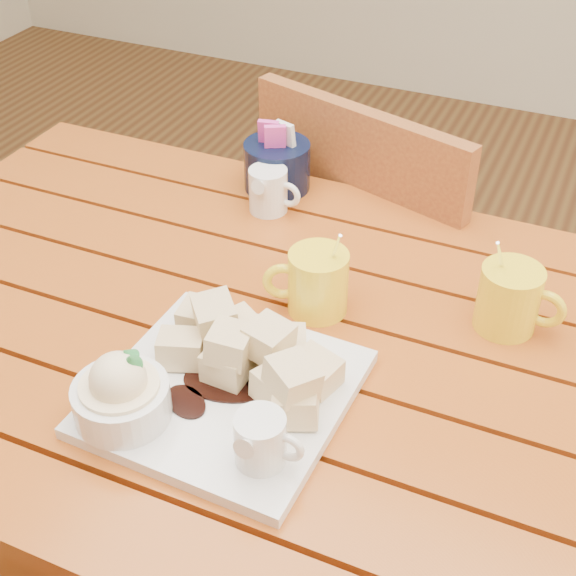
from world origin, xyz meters
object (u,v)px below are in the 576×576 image
at_px(dessert_plate, 208,383).
at_px(table, 255,385).
at_px(coffee_mug_right, 511,298).
at_px(coffee_mug_left, 316,281).
at_px(chair_far, 384,276).

bearing_deg(dessert_plate, table, 96.26).
bearing_deg(coffee_mug_right, table, -152.72).
bearing_deg(coffee_mug_left, coffee_mug_right, -5.95).
relative_size(table, dessert_plate, 4.22).
relative_size(table, coffee_mug_right, 9.02).
height_order(dessert_plate, chair_far, chair_far).
bearing_deg(dessert_plate, chair_far, 88.93).
height_order(table, coffee_mug_right, coffee_mug_right).
height_order(coffee_mug_right, chair_far, same).
xyz_separation_m(table, dessert_plate, (0.02, -0.15, 0.14)).
distance_m(coffee_mug_left, chair_far, 0.54).
relative_size(dessert_plate, coffee_mug_right, 2.14).
height_order(coffee_mug_left, chair_far, same).
xyz_separation_m(dessert_plate, coffee_mug_right, (0.29, 0.28, 0.01)).
bearing_deg(table, chair_far, 86.81).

